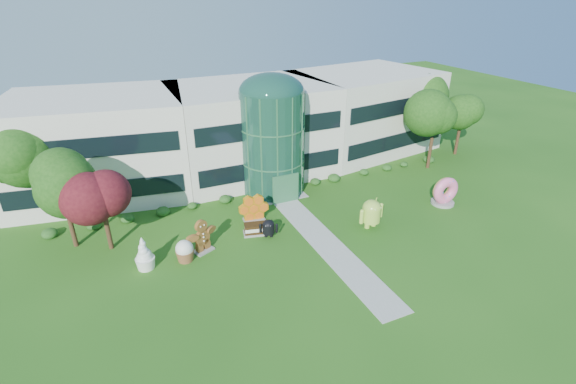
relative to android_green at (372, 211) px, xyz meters
name	(u,v)px	position (x,y,z in m)	size (l,w,h in m)	color
ground	(333,251)	(-4.69, -1.88, -1.45)	(140.00, 140.00, 0.00)	#215114
building	(251,128)	(-4.69, 16.12, 3.20)	(46.00, 15.00, 9.30)	beige
atrium	(272,143)	(-4.69, 10.12, 3.45)	(6.00, 6.00, 9.80)	#194738
walkway	(321,238)	(-4.69, 0.12, -1.43)	(2.40, 20.00, 0.04)	#9E9E93
tree_red	(104,214)	(-20.19, 5.62, 1.55)	(4.00, 4.00, 6.00)	#3F0C14
trees_backdrop	(269,147)	(-4.69, 11.12, 2.75)	(52.00, 8.00, 8.40)	#184310
android_green	(372,211)	(0.00, 0.00, 0.00)	(2.56, 1.71, 2.90)	#A4D042
android_black	(268,227)	(-8.43, 2.09, -0.55)	(1.58, 1.06, 1.80)	black
donut	(445,191)	(8.55, 0.68, -0.08)	(2.63, 1.26, 2.74)	#EF5B9B
gingerbread	(202,236)	(-13.77, 2.28, -0.09)	(2.96, 1.14, 2.73)	brown
ice_cream_sandwich	(256,229)	(-9.20, 2.91, -0.98)	(2.10, 1.05, 0.93)	black
honeycomb	(254,209)	(-8.59, 5.12, -0.37)	(2.76, 0.99, 2.17)	orange
froyo	(144,253)	(-18.07, 1.84, -0.18)	(1.49, 1.49, 2.55)	white
cupcake	(185,251)	(-15.28, 1.60, -0.61)	(1.41, 1.41, 1.69)	white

